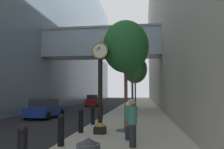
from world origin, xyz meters
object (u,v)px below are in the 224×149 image
object	(u,v)px
bollard_second	(61,129)
pedestrian_walking	(128,120)
bollard_third	(81,120)
street_tree_near	(126,47)
bollard_nearest	(22,147)
street_tree_mid_near	(132,62)
bollard_fourth	(93,115)
pedestrian_by_clock	(133,121)
bollard_fifth	(101,111)
car_red_mid	(94,101)
street_clock	(100,81)
car_blue_near	(45,109)
street_tree_mid_far	(135,70)

from	to	relation	value
bollard_second	pedestrian_walking	distance (m)	2.83
bollard_third	street_tree_near	distance (m)	4.50
bollard_nearest	street_tree_near	world-z (taller)	street_tree_near
bollard_nearest	street_tree_mid_near	xyz separation A→B (m)	(2.20, 14.29, 4.01)
bollard_fourth	pedestrian_by_clock	world-z (taller)	pedestrian_by_clock
street_tree_near	bollard_second	bearing A→B (deg)	-120.88
bollard_fifth	street_tree_near	size ratio (longest dim) A/B	0.20
bollard_third	pedestrian_by_clock	bearing A→B (deg)	-44.51
bollard_nearest	bollard_fifth	bearing A→B (deg)	90.00
bollard_third	bollard_fourth	world-z (taller)	same
bollard_nearest	street_tree_near	size ratio (longest dim) A/B	0.20
street_tree_mid_near	pedestrian_by_clock	size ratio (longest dim) A/B	3.25
bollard_fifth	pedestrian_walking	size ratio (longest dim) A/B	0.74
bollard_fifth	street_tree_near	xyz separation A→B (m)	(2.20, -4.75, 3.83)
bollard_third	pedestrian_walking	distance (m)	2.84
bollard_nearest	bollard_third	size ratio (longest dim) A/B	1.00
bollard_third	bollard_nearest	bearing A→B (deg)	-90.00
car_red_mid	pedestrian_walking	bearing A→B (deg)	-74.50
pedestrian_walking	pedestrian_by_clock	world-z (taller)	pedestrian_by_clock
car_red_mid	street_clock	bearing A→B (deg)	-77.07
street_tree_near	car_red_mid	size ratio (longest dim) A/B	1.30
bollard_fourth	pedestrian_by_clock	distance (m)	6.11
bollard_nearest	street_tree_mid_near	world-z (taller)	street_tree_mid_near
street_tree_near	car_blue_near	xyz separation A→B (m)	(-7.23, 6.12, -3.82)
bollard_second	street_tree_mid_near	world-z (taller)	street_tree_mid_near
street_clock	street_tree_near	distance (m)	2.46
street_tree_near	street_tree_mid_near	size ratio (longest dim) A/B	1.02
bollard_fifth	car_blue_near	distance (m)	5.21
pedestrian_walking	car_red_mid	distance (m)	25.31
street_tree_near	street_tree_mid_near	distance (m)	7.80
street_tree_mid_near	bollard_fourth	bearing A→B (deg)	-110.62
street_clock	bollard_second	world-z (taller)	street_clock
pedestrian_by_clock	car_blue_near	distance (m)	12.37
bollard_second	pedestrian_by_clock	xyz separation A→B (m)	(2.71, 0.15, 0.32)
bollard_fourth	street_tree_mid_far	distance (m)	14.42
bollard_third	pedestrian_by_clock	distance (m)	3.81
street_tree_near	bollard_fourth	bearing A→B (deg)	138.61
car_blue_near	bollard_fourth	bearing A→B (deg)	-39.72
street_tree_mid_near	bollard_second	bearing A→B (deg)	-100.86
bollard_nearest	street_tree_mid_near	distance (m)	15.00
pedestrian_walking	car_red_mid	xyz separation A→B (m)	(-6.76, 24.39, -0.15)
pedestrian_walking	pedestrian_by_clock	distance (m)	1.28
bollard_third	street_tree_near	size ratio (longest dim) A/B	0.20
bollard_third	car_red_mid	bearing A→B (deg)	100.62
bollard_nearest	bollard_third	xyz separation A→B (m)	(0.00, 5.62, 0.00)
car_red_mid	street_tree_near	bearing A→B (deg)	-73.59
bollard_fourth	street_tree_mid_far	world-z (taller)	street_tree_mid_far
street_tree_near	car_red_mid	distance (m)	23.35
street_tree_mid_far	pedestrian_by_clock	world-z (taller)	street_tree_mid_far
bollard_third	bollard_fourth	bearing A→B (deg)	90.00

